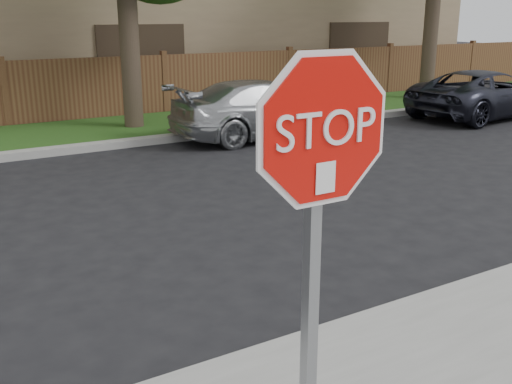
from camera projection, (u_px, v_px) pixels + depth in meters
ground at (256, 356)px, 4.83m from camera, size 90.00×90.00×0.00m
far_curb at (38, 153)px, 11.51m from camera, size 70.00×0.30×0.15m
grass_strip at (22, 139)px, 12.87m from camera, size 70.00×3.00×0.12m
fence at (5, 96)px, 13.97m from camera, size 70.00×0.12×1.60m
stop_sign at (319, 196)px, 2.83m from camera, size 1.01×0.13×2.55m
sedan_right at (267, 109)px, 13.16m from camera, size 4.40×1.90×1.26m
sedan_far_right at (485, 94)px, 15.70m from camera, size 4.60×2.41×1.24m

